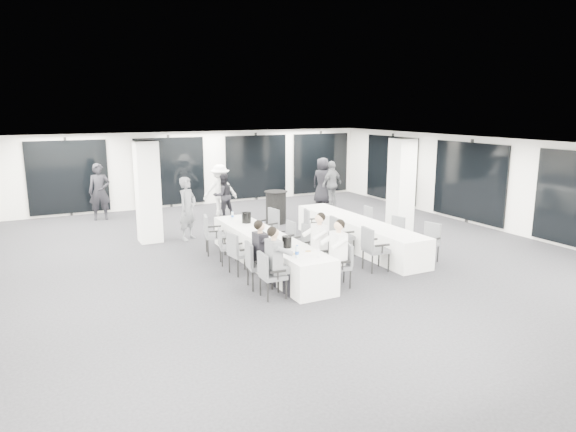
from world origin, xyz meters
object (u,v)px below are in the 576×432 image
chair_main_left_second (256,262)px  ice_bucket_near (287,242)px  chair_main_right_near (342,262)px  standing_guest_b (223,193)px  chair_main_left_mid (238,251)px  cocktail_table (276,207)px  chair_main_left_fourth (225,244)px  chair_main_right_fourth (287,236)px  chair_side_left_far (311,224)px  chair_main_right_mid (304,242)px  chair_main_right_second (323,251)px  chair_side_left_near (373,246)px  chair_side_right_mid (395,231)px  standing_guest_h (404,186)px  chair_side_right_near (429,240)px  standing_guest_a (187,204)px  banquet_table_side (357,234)px  chair_main_right_far (269,225)px  standing_guest_g (99,188)px  chair_side_right_far (364,220)px  standing_guest_e (323,177)px  standing_guest_c (220,187)px  standing_guest_d (332,181)px  chair_side_left_mid (340,233)px  chair_main_left_far (212,232)px  ice_bucket_far (246,218)px  banquet_table_main (267,251)px  chair_main_left_near (269,272)px

chair_main_left_second → ice_bucket_near: size_ratio=3.98×
chair_main_right_near → standing_guest_b: (0.14, 7.71, 0.33)m
chair_main_left_mid → chair_main_right_near: (1.66, -1.72, -0.02)m
cocktail_table → chair_main_left_fourth: bearing=-130.7°
chair_main_right_fourth → chair_side_left_far: bearing=-57.8°
chair_side_left_far → ice_bucket_near: 3.37m
chair_main_right_mid → chair_main_right_second: bearing=167.0°
chair_side_left_near → chair_side_right_mid: (1.66, 1.29, -0.09)m
standing_guest_h → chair_side_left_far: bearing=98.3°
chair_main_left_second → chair_side_right_near: size_ratio=1.04×
chair_main_left_second → standing_guest_a: standing_guest_a is taller
banquet_table_side → chair_main_right_mid: bearing=-160.0°
chair_main_right_far → cocktail_table: bearing=-37.7°
chair_main_right_far → standing_guest_g: size_ratio=0.47×
chair_side_right_far → standing_guest_b: bearing=36.8°
chair_main_right_near → chair_main_right_far: (0.01, 3.66, 0.05)m
chair_main_right_second → standing_guest_e: size_ratio=0.48×
chair_main_right_fourth → cocktail_table: bearing=-24.6°
chair_main_left_second → chair_side_right_far: bearing=127.6°
chair_main_left_fourth → standing_guest_c: (1.81, 5.48, 0.50)m
chair_main_right_near → standing_guest_d: standing_guest_d is taller
chair_main_right_fourth → standing_guest_c: (0.16, 5.45, 0.51)m
banquet_table_side → chair_side_left_mid: bearing=-152.0°
chair_main_left_far → chair_main_right_far: chair_main_left_far is taller
chair_main_right_second → standing_guest_h: size_ratio=0.51×
chair_side_left_far → standing_guest_b: 4.40m
chair_side_left_near → chair_side_right_mid: size_ratio=1.19×
chair_main_right_second → ice_bucket_far: bearing=23.6°
chair_main_right_fourth → standing_guest_h: 6.91m
chair_main_left_far → standing_guest_d: size_ratio=0.51×
chair_main_left_fourth → banquet_table_side: bearing=100.5°
chair_main_left_mid → ice_bucket_near: 1.23m
chair_main_left_far → chair_main_right_far: (1.67, 0.12, -0.01)m
chair_side_right_mid → standing_guest_h: standing_guest_h is taller
cocktail_table → chair_main_left_mid: bearing=-124.8°
chair_side_left_mid → standing_guest_h: standing_guest_h is taller
chair_main_left_mid → chair_main_left_far: size_ratio=0.95×
banquet_table_main → ice_bucket_near: 1.27m
banquet_table_side → cocktail_table: (-0.67, 3.64, 0.16)m
chair_side_right_far → standing_guest_e: (1.66, 5.19, 0.50)m
chair_side_left_far → standing_guest_a: size_ratio=0.45×
chair_main_left_fourth → standing_guest_d: 7.91m
banquet_table_side → ice_bucket_near: (-2.91, -1.59, 0.50)m
chair_side_right_mid → chair_side_right_far: chair_side_right_far is taller
cocktail_table → ice_bucket_near: (-2.24, -5.23, 0.34)m
chair_side_left_far → standing_guest_d: size_ratio=0.47×
chair_main_left_near → chair_main_right_far: chair_main_right_far is taller
chair_main_left_second → chair_side_right_far: chair_main_left_second is taller
standing_guest_a → ice_bucket_near: standing_guest_a is taller
chair_main_right_second → chair_side_left_near: 1.20m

